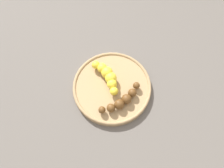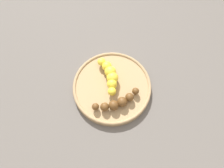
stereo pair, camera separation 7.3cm
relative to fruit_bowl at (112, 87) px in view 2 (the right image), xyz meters
The scene contains 4 objects.
ground_plane 0.01m from the fruit_bowl, ahead, with size 2.40×2.40×0.00m, color #56514C.
fruit_bowl is the anchor object (origin of this frame).
banana_overripe 0.06m from the fruit_bowl, behind, with size 0.04×0.15×0.03m.
banana_yellow 0.04m from the fruit_bowl, 12.19° to the right, with size 0.13×0.05×0.04m.
Camera 2 is at (-0.27, 0.12, 0.71)m, focal length 38.35 mm.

